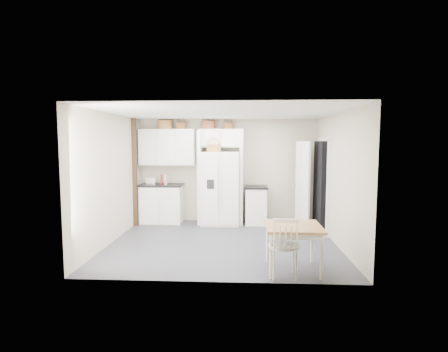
{
  "coord_description": "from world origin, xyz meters",
  "views": [
    {
      "loc": [
        0.39,
        -6.89,
        2.02
      ],
      "look_at": [
        0.0,
        0.4,
        1.32
      ],
      "focal_mm": 28.0,
      "sensor_mm": 36.0,
      "label": 1
    }
  ],
  "objects": [
    {
      "name": "basket_fridge_a",
      "position": [
        -0.31,
        1.54,
        1.88
      ],
      "size": [
        0.34,
        0.34,
        0.18
      ],
      "primitive_type": "cylinder",
      "color": "brown",
      "rests_on": "refrigerator"
    },
    {
      "name": "fridge_panel_left",
      "position": [
        -0.66,
        1.7,
        1.15
      ],
      "size": [
        0.08,
        0.6,
        2.3
      ],
      "primitive_type": "cube",
      "color": "white",
      "rests_on": "floor"
    },
    {
      "name": "wall_right",
      "position": [
        2.25,
        0.0,
        1.3
      ],
      "size": [
        0.0,
        4.0,
        4.0
      ],
      "primitive_type": "plane",
      "rotation": [
        1.57,
        0.0,
        -1.57
      ],
      "color": "#C0B7A0",
      "rests_on": "floor"
    },
    {
      "name": "base_cab_right",
      "position": [
        0.72,
        1.7,
        0.45
      ],
      "size": [
        0.51,
        0.61,
        0.9
      ],
      "primitive_type": "cube",
      "color": "white",
      "rests_on": "floor"
    },
    {
      "name": "cookbook_red",
      "position": [
        -1.61,
        1.62,
        1.1
      ],
      "size": [
        0.06,
        0.17,
        0.24
      ],
      "primitive_type": "cube",
      "rotation": [
        0.0,
        0.0,
        0.13
      ],
      "color": "maroon",
      "rests_on": "counter_left"
    },
    {
      "name": "dining_table",
      "position": [
        1.19,
        -1.45,
        0.36
      ],
      "size": [
        0.87,
        0.87,
        0.72
      ],
      "primitive_type": "cube",
      "rotation": [
        0.0,
        0.0,
        -0.01
      ],
      "color": "brown",
      "rests_on": "floor"
    },
    {
      "name": "basket_upper_c",
      "position": [
        -1.15,
        1.83,
        2.43
      ],
      "size": [
        0.27,
        0.27,
        0.16
      ],
      "primitive_type": "cylinder",
      "color": "#602E13",
      "rests_on": "upper_cabinet"
    },
    {
      "name": "door_slab",
      "position": [
        1.8,
        1.33,
        1.02
      ],
      "size": [
        0.21,
        0.79,
        2.05
      ],
      "primitive_type": "cube",
      "rotation": [
        0.0,
        0.0,
        -1.36
      ],
      "color": "white",
      "rests_on": "floor"
    },
    {
      "name": "floor",
      "position": [
        0.0,
        0.0,
        0.0
      ],
      "size": [
        4.5,
        4.5,
        0.0
      ],
      "primitive_type": "plane",
      "color": "#40414E",
      "rests_on": "ground"
    },
    {
      "name": "windsor_chair",
      "position": [
        1.02,
        -1.75,
        0.48
      ],
      "size": [
        0.47,
        0.43,
        0.96
      ],
      "primitive_type": "cube",
      "rotation": [
        0.0,
        0.0,
        -0.01
      ],
      "color": "white",
      "rests_on": "floor"
    },
    {
      "name": "wall_left",
      "position": [
        -2.25,
        0.0,
        1.3
      ],
      "size": [
        0.0,
        4.0,
        4.0
      ],
      "primitive_type": "plane",
      "rotation": [
        1.57,
        0.0,
        1.57
      ],
      "color": "#C0B7A0",
      "rests_on": "floor"
    },
    {
      "name": "cookbook_cream",
      "position": [
        -1.5,
        1.62,
        1.1
      ],
      "size": [
        0.04,
        0.16,
        0.24
      ],
      "primitive_type": "cube",
      "rotation": [
        0.0,
        0.0,
        -0.02
      ],
      "color": "beige",
      "rests_on": "counter_left"
    },
    {
      "name": "wall_back",
      "position": [
        0.0,
        2.0,
        1.3
      ],
      "size": [
        4.5,
        0.0,
        4.5
      ],
      "primitive_type": "plane",
      "rotation": [
        1.57,
        0.0,
        0.0
      ],
      "color": "#C0B7A0",
      "rests_on": "floor"
    },
    {
      "name": "doorway_void",
      "position": [
        2.16,
        1.0,
        1.02
      ],
      "size": [
        0.18,
        0.85,
        2.05
      ],
      "primitive_type": "cube",
      "color": "black",
      "rests_on": "floor"
    },
    {
      "name": "basket_bridge_a",
      "position": [
        -0.47,
        1.83,
        2.45
      ],
      "size": [
        0.35,
        0.35,
        0.2
      ],
      "primitive_type": "cylinder",
      "color": "#602E13",
      "rests_on": "bridge_cabinet"
    },
    {
      "name": "ceiling",
      "position": [
        0.0,
        0.0,
        2.6
      ],
      "size": [
        4.5,
        4.5,
        0.0
      ],
      "primitive_type": "plane",
      "color": "white",
      "rests_on": "wall_back"
    },
    {
      "name": "refrigerator",
      "position": [
        -0.15,
        1.64,
        0.9
      ],
      "size": [
        0.93,
        0.74,
        1.79
      ],
      "primitive_type": "cube",
      "color": "white",
      "rests_on": "floor"
    },
    {
      "name": "base_cab_left",
      "position": [
        -1.63,
        1.7,
        0.47
      ],
      "size": [
        1.01,
        0.64,
        0.94
      ],
      "primitive_type": "cube",
      "color": "white",
      "rests_on": "floor"
    },
    {
      "name": "counter_left",
      "position": [
        -1.63,
        1.7,
        0.96
      ],
      "size": [
        1.05,
        0.68,
        0.04
      ],
      "primitive_type": "cube",
      "color": "black",
      "rests_on": "base_cab_left"
    },
    {
      "name": "basket_bridge_b",
      "position": [
        0.03,
        1.83,
        2.42
      ],
      "size": [
        0.25,
        0.25,
        0.15
      ],
      "primitive_type": "cylinder",
      "color": "#602E13",
      "rests_on": "bridge_cabinet"
    },
    {
      "name": "counter_right",
      "position": [
        0.72,
        1.7,
        0.92
      ],
      "size": [
        0.55,
        0.66,
        0.04
      ],
      "primitive_type": "cube",
      "color": "black",
      "rests_on": "base_cab_right"
    },
    {
      "name": "trim_post",
      "position": [
        -2.2,
        1.35,
        1.3
      ],
      "size": [
        0.09,
        0.09,
        2.6
      ],
      "primitive_type": "cube",
      "color": "#381F11",
      "rests_on": "floor"
    },
    {
      "name": "toaster",
      "position": [
        -1.9,
        1.71,
        1.06
      ],
      "size": [
        0.24,
        0.14,
        0.17
      ],
      "primitive_type": "cube",
      "rotation": [
        0.0,
        0.0,
        -0.0
      ],
      "color": "silver",
      "rests_on": "counter_left"
    },
    {
      "name": "fridge_panel_right",
      "position": [
        0.36,
        1.7,
        1.15
      ],
      "size": [
        0.08,
        0.6,
        2.3
      ],
      "primitive_type": "cube",
      "color": "white",
      "rests_on": "floor"
    },
    {
      "name": "basket_upper_b",
      "position": [
        -1.56,
        1.83,
        2.46
      ],
      "size": [
        0.37,
        0.37,
        0.22
      ],
      "primitive_type": "cylinder",
      "color": "brown",
      "rests_on": "upper_cabinet"
    },
    {
      "name": "bridge_cabinet",
      "position": [
        -0.15,
        1.83,
        2.12
      ],
      "size": [
        1.12,
        0.34,
        0.45
      ],
      "primitive_type": "cube",
      "color": "white",
      "rests_on": "wall_back"
    },
    {
      "name": "upper_cabinet",
      "position": [
        -1.5,
        1.83,
        1.9
      ],
      "size": [
        1.4,
        0.34,
        0.9
      ],
      "primitive_type": "cube",
      "color": "white",
      "rests_on": "wall_back"
    }
  ]
}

